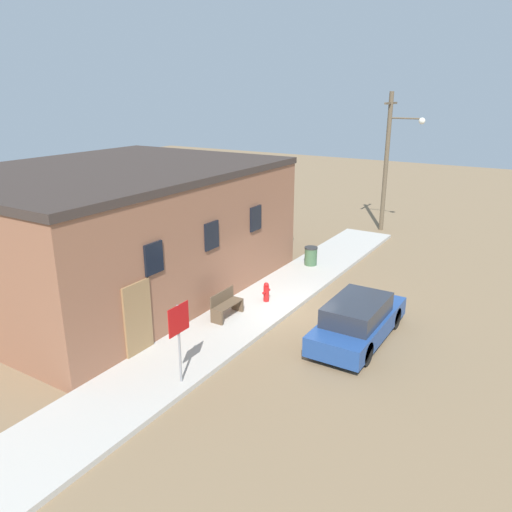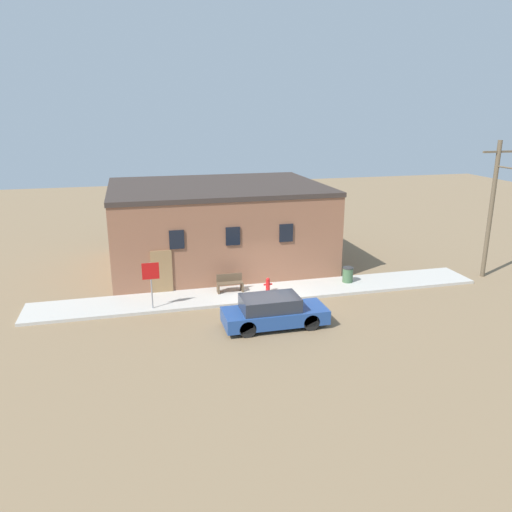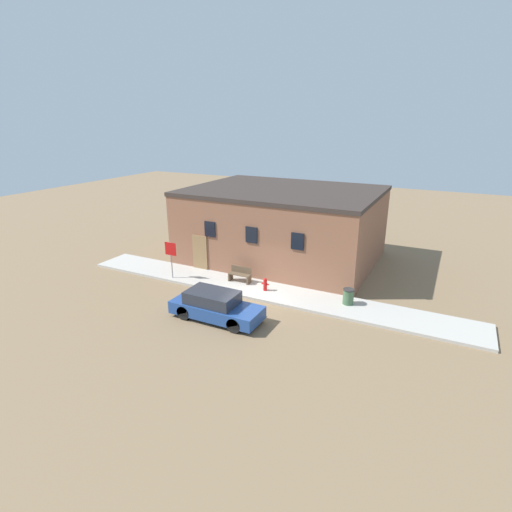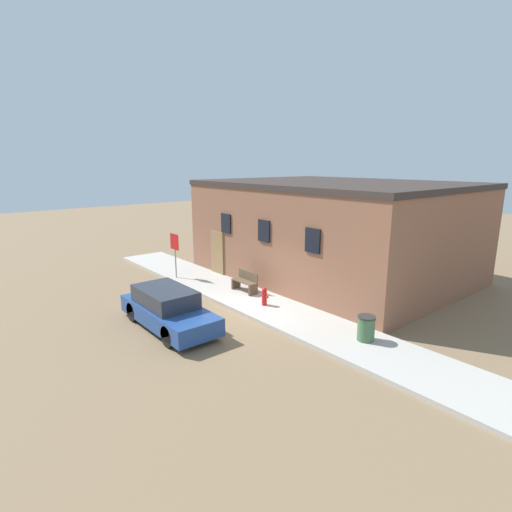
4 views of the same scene
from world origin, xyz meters
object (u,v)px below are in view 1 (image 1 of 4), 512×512
at_px(fire_hydrant, 266,292).
at_px(stop_sign, 179,329).
at_px(bench, 226,305).
at_px(trash_bin, 311,256).
at_px(utility_pole, 389,157).
at_px(parked_car, 358,320).

relative_size(fire_hydrant, stop_sign, 0.33).
xyz_separation_m(stop_sign, bench, (3.72, 1.23, -1.07)).
height_order(stop_sign, trash_bin, stop_sign).
bearing_deg(bench, fire_hydrant, -14.90).
bearing_deg(utility_pole, trash_bin, 174.71).
distance_m(bench, utility_pole, 14.06).
distance_m(fire_hydrant, parked_car, 3.72).
relative_size(stop_sign, utility_pole, 0.29).
xyz_separation_m(bench, parked_car, (0.99, -4.10, 0.09)).
bearing_deg(utility_pole, bench, 176.64).
bearing_deg(fire_hydrant, trash_bin, 4.90).
relative_size(bench, utility_pole, 0.18).
xyz_separation_m(fire_hydrant, bench, (-1.77, 0.47, 0.06)).
relative_size(fire_hydrant, bench, 0.56).
height_order(bench, parked_car, parked_car).
relative_size(bench, parked_car, 0.29).
xyz_separation_m(trash_bin, parked_car, (-5.09, -4.00, 0.10)).
distance_m(stop_sign, trash_bin, 9.92).
xyz_separation_m(stop_sign, utility_pole, (17.35, 0.43, 2.29)).
height_order(trash_bin, parked_car, parked_car).
relative_size(bench, trash_bin, 1.61).
relative_size(fire_hydrant, utility_pole, 0.10).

